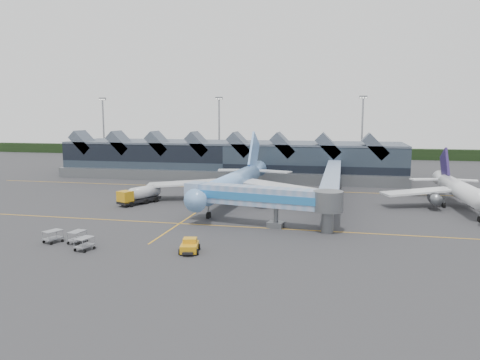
% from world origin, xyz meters
% --- Properties ---
extents(ground, '(260.00, 260.00, 0.00)m').
position_xyz_m(ground, '(0.00, 0.00, 0.00)').
color(ground, '#29292B').
rests_on(ground, ground).
extents(taxi_stripes, '(120.00, 60.00, 0.01)m').
position_xyz_m(taxi_stripes, '(0.00, 10.00, 0.01)').
color(taxi_stripes, orange).
rests_on(taxi_stripes, ground).
extents(tree_line_far, '(260.00, 4.00, 4.00)m').
position_xyz_m(tree_line_far, '(0.00, 110.00, 2.00)').
color(tree_line_far, black).
rests_on(tree_line_far, ground).
extents(terminal, '(90.00, 22.25, 12.52)m').
position_xyz_m(terminal, '(-5.07, 47.35, 4.88)').
color(terminal, black).
rests_on(terminal, ground).
extents(light_masts, '(132.40, 42.56, 22.45)m').
position_xyz_m(light_masts, '(21.00, 62.80, 12.49)').
color(light_masts, gray).
rests_on(light_masts, ground).
extents(main_airliner, '(36.32, 41.82, 13.43)m').
position_xyz_m(main_airliner, '(4.19, 12.02, 3.95)').
color(main_airliner, '#77B3F1').
rests_on(main_airliner, ground).
extents(regional_jet, '(28.08, 30.61, 10.51)m').
position_xyz_m(regional_jet, '(45.42, 14.69, 3.33)').
color(regional_jet, silver).
rests_on(regional_jet, ground).
extents(jet_bridge, '(24.71, 7.95, 6.16)m').
position_xyz_m(jet_bridge, '(14.04, -7.13, 4.39)').
color(jet_bridge, '#6D8FB6').
rests_on(jet_bridge, ground).
extents(fuel_truck, '(5.93, 9.39, 3.24)m').
position_xyz_m(fuel_truck, '(-12.80, 5.97, 1.82)').
color(fuel_truck, black).
rests_on(fuel_truck, ground).
extents(pushback_tug, '(2.92, 4.00, 1.64)m').
position_xyz_m(pushback_tug, '(6.41, -22.18, 0.74)').
color(pushback_tug, '#C78B12').
rests_on(pushback_tug, ground).
extents(baggage_carts, '(8.13, 5.22, 1.63)m').
position_xyz_m(baggage_carts, '(-9.53, -22.61, 0.91)').
color(baggage_carts, '#92959B').
rests_on(baggage_carts, ground).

